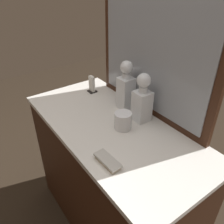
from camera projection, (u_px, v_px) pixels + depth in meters
name	position (u px, v px, depth m)	size (l,w,h in m)	color
ground_plane	(112.00, 220.00, 1.67)	(6.00, 6.00, 0.00)	#2D2319
dresser	(112.00, 179.00, 1.45)	(1.12, 0.54, 0.84)	#381E11
dresser_mirror	(153.00, 43.00, 1.14)	(0.81, 0.03, 0.78)	#381E11
crystal_decanter_right	(126.00, 90.00, 1.32)	(0.08, 0.08, 0.29)	white
crystal_decanter_left	(142.00, 102.00, 1.21)	(0.08, 0.08, 0.27)	white
crystal_tumbler_right	(123.00, 121.00, 1.18)	(0.09, 0.09, 0.09)	white
silver_brush_far_right	(108.00, 161.00, 0.98)	(0.14, 0.06, 0.02)	#B7A88C
napkin_holder	(92.00, 85.00, 1.52)	(0.05, 0.05, 0.11)	black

